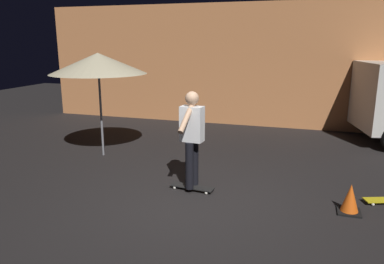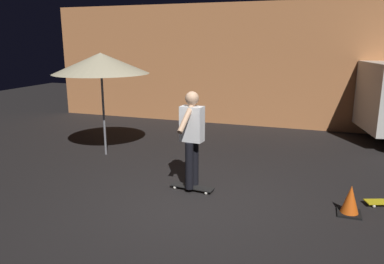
{
  "view_description": "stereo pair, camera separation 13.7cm",
  "coord_description": "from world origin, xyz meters",
  "px_view_note": "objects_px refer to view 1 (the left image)",
  "views": [
    {
      "loc": [
        1.66,
        -5.3,
        2.55
      ],
      "look_at": [
        -0.16,
        0.51,
        1.05
      ],
      "focal_mm": 34.74,
      "sensor_mm": 36.0,
      "label": 1
    },
    {
      "loc": [
        1.79,
        -5.25,
        2.55
      ],
      "look_at": [
        -0.16,
        0.51,
        1.05
      ],
      "focal_mm": 34.74,
      "sensor_mm": 36.0,
      "label": 2
    }
  ],
  "objects_px": {
    "patio_umbrella": "(98,63)",
    "skater": "(192,133)",
    "skateboard_ridden": "(192,187)",
    "traffic_cone": "(350,200)"
  },
  "relations": [
    {
      "from": "patio_umbrella",
      "to": "skater",
      "type": "relative_size",
      "value": 1.38
    },
    {
      "from": "skateboard_ridden",
      "to": "traffic_cone",
      "type": "bearing_deg",
      "value": -2.73
    },
    {
      "from": "skater",
      "to": "traffic_cone",
      "type": "distance_m",
      "value": 2.68
    },
    {
      "from": "skateboard_ridden",
      "to": "traffic_cone",
      "type": "height_order",
      "value": "traffic_cone"
    },
    {
      "from": "skater",
      "to": "traffic_cone",
      "type": "height_order",
      "value": "skater"
    },
    {
      "from": "skateboard_ridden",
      "to": "patio_umbrella",
      "type": "bearing_deg",
      "value": 152.04
    },
    {
      "from": "traffic_cone",
      "to": "patio_umbrella",
      "type": "bearing_deg",
      "value": 163.84
    },
    {
      "from": "patio_umbrella",
      "to": "skateboard_ridden",
      "type": "distance_m",
      "value": 3.53
    },
    {
      "from": "skateboard_ridden",
      "to": "traffic_cone",
      "type": "xyz_separation_m",
      "value": [
        2.55,
        -0.12,
        0.16
      ]
    },
    {
      "from": "skater",
      "to": "traffic_cone",
      "type": "bearing_deg",
      "value": -2.73
    }
  ]
}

